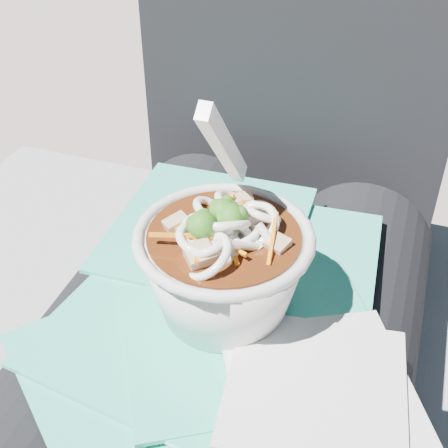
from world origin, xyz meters
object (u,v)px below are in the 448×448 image
(lap, at_px, (221,362))
(stone_ledge, at_px, (256,428))
(udon_bowl, at_px, (224,261))
(plastic_bag, at_px, (206,309))
(person_body, at_px, (250,282))

(lap, bearing_deg, stone_ledge, 90.00)
(lap, relative_size, udon_bowl, 2.59)
(stone_ledge, height_order, plastic_bag, plastic_bag)
(lap, height_order, person_body, person_body)
(lap, xyz_separation_m, plastic_bag, (-0.01, -0.02, 0.09))
(stone_ledge, relative_size, person_body, 0.99)
(stone_ledge, height_order, lap, lap)
(plastic_bag, bearing_deg, lap, 71.45)
(lap, bearing_deg, plastic_bag, -108.55)
(lap, bearing_deg, person_body, 90.00)
(stone_ledge, relative_size, udon_bowl, 5.39)
(lap, distance_m, plastic_bag, 0.09)
(stone_ledge, xyz_separation_m, lap, (0.00, -0.15, 0.31))
(stone_ledge, height_order, person_body, person_body)
(udon_bowl, bearing_deg, stone_ledge, 93.04)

